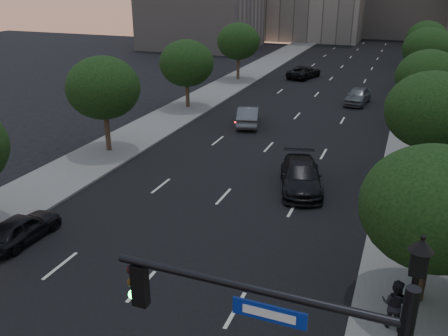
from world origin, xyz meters
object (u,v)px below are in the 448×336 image
at_px(pedestrian_b, 394,304).
at_px(pedestrian_c, 436,192).
at_px(sedan_mid_left, 248,116).
at_px(sedan_far_right, 358,96).
at_px(sedan_far_left, 304,72).
at_px(sedan_near_right, 301,176).
at_px(sedan_near_left, 22,228).
at_px(street_lamp, 406,332).

xyz_separation_m(pedestrian_b, pedestrian_c, (1.56, 10.54, -0.04)).
distance_m(sedan_mid_left, sedan_far_right, 13.11).
relative_size(sedan_mid_left, pedestrian_b, 2.60).
xyz_separation_m(sedan_far_left, sedan_near_right, (7.00, -32.59, 0.06)).
bearing_deg(sedan_near_left, sedan_far_left, -92.60).
relative_size(sedan_near_left, sedan_far_right, 0.83).
xyz_separation_m(sedan_near_right, pedestrian_c, (7.22, -0.09, 0.24)).
distance_m(street_lamp, sedan_far_left, 48.31).
height_order(sedan_mid_left, sedan_far_left, sedan_mid_left).
height_order(sedan_far_left, sedan_far_right, sedan_far_right).
height_order(sedan_far_left, sedan_near_right, sedan_near_right).
relative_size(sedan_near_left, sedan_far_left, 0.74).
bearing_deg(street_lamp, sedan_far_left, 105.54).
bearing_deg(sedan_mid_left, sedan_near_right, 106.84).
height_order(street_lamp, sedan_near_left, street_lamp).
distance_m(street_lamp, sedan_near_left, 17.16).
height_order(sedan_mid_left, pedestrian_c, pedestrian_c).
xyz_separation_m(sedan_mid_left, sedan_far_left, (-0.01, 21.40, -0.06)).
distance_m(sedan_far_left, pedestrian_c, 35.64).
height_order(sedan_far_left, pedestrian_b, pedestrian_b).
distance_m(sedan_near_left, pedestrian_c, 20.84).
bearing_deg(sedan_mid_left, sedan_far_right, -140.97).
distance_m(sedan_near_right, pedestrian_c, 7.22).
height_order(street_lamp, sedan_mid_left, street_lamp).
xyz_separation_m(street_lamp, sedan_near_left, (-16.71, 3.34, -1.96)).
relative_size(sedan_far_right, pedestrian_c, 2.66).
bearing_deg(sedan_far_right, street_lamp, -75.36).
xyz_separation_m(sedan_far_left, pedestrian_b, (12.66, -43.22, 0.34)).
bearing_deg(pedestrian_c, street_lamp, 57.62).
bearing_deg(sedan_near_right, street_lamp, -83.31).
xyz_separation_m(street_lamp, sedan_near_right, (-5.93, 13.91, -1.83)).
xyz_separation_m(sedan_mid_left, sedan_far_right, (7.67, 10.63, 0.01)).
height_order(street_lamp, pedestrian_b, street_lamp).
xyz_separation_m(sedan_near_left, sedan_near_right, (10.78, 10.58, 0.13)).
relative_size(sedan_mid_left, sedan_near_right, 0.87).
distance_m(street_lamp, pedestrian_b, 3.64).
bearing_deg(pedestrian_c, sedan_near_left, 3.17).
bearing_deg(pedestrian_b, street_lamp, 108.67).
xyz_separation_m(street_lamp, sedan_far_right, (-5.26, 35.74, -1.82)).
relative_size(street_lamp, pedestrian_b, 3.01).
bearing_deg(sedan_mid_left, sedan_near_left, 64.98).
bearing_deg(street_lamp, sedan_far_right, 98.37).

